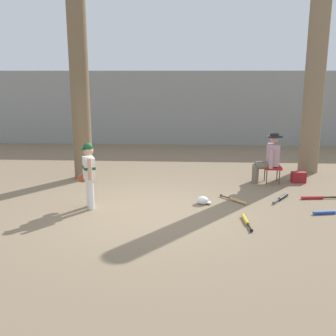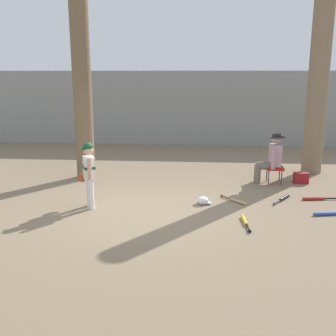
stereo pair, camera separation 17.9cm
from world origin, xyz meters
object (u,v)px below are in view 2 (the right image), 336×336
(young_ballplayer, at_px, (89,171))
(batting_helmet_white, at_px, (203,201))
(tree_behind_spectator, at_px, (318,90))
(bat_yellow_trainer, at_px, (245,221))
(seated_spectator, at_px, (271,157))
(handbag_beside_stool, at_px, (301,178))
(bat_red_barrel, at_px, (317,199))
(bat_wood_tan, at_px, (237,201))
(bat_blue_youth, at_px, (328,214))
(tree_near_player, at_px, (83,98))
(bat_black_composite, at_px, (283,198))
(folding_stool, at_px, (275,169))

(young_ballplayer, bearing_deg, batting_helmet_white, 9.03)
(tree_behind_spectator, bearing_deg, bat_yellow_trainer, -118.96)
(young_ballplayer, distance_m, bat_yellow_trainer, 3.12)
(seated_spectator, distance_m, handbag_beside_stool, 0.91)
(seated_spectator, distance_m, bat_red_barrel, 1.60)
(tree_behind_spectator, distance_m, bat_wood_tan, 4.12)
(seated_spectator, bearing_deg, tree_behind_spectator, 42.75)
(young_ballplayer, relative_size, bat_blue_youth, 1.80)
(tree_near_player, relative_size, bat_yellow_trainer, 6.21)
(seated_spectator, height_order, batting_helmet_white, seated_spectator)
(bat_yellow_trainer, bearing_deg, young_ballplayer, 167.64)
(tree_near_player, distance_m, bat_wood_tan, 4.50)
(seated_spectator, relative_size, bat_yellow_trainer, 1.60)
(bat_red_barrel, bearing_deg, bat_black_composite, -177.20)
(folding_stool, distance_m, seated_spectator, 0.29)
(tree_near_player, bearing_deg, handbag_beside_stool, -1.84)
(folding_stool, relative_size, bat_wood_tan, 0.71)
(tree_behind_spectator, relative_size, young_ballplayer, 3.93)
(bat_black_composite, bearing_deg, seated_spectator, 92.83)
(tree_near_player, bearing_deg, bat_red_barrel, -15.64)
(tree_near_player, xyz_separation_m, batting_helmet_white, (2.95, -1.94, -1.92))
(handbag_beside_stool, height_order, bat_red_barrel, handbag_beside_stool)
(tree_behind_spectator, height_order, bat_wood_tan, tree_behind_spectator)
(folding_stool, relative_size, batting_helmet_white, 1.39)
(bat_black_composite, xyz_separation_m, bat_red_barrel, (0.69, 0.03, 0.00))
(folding_stool, distance_m, handbag_beside_stool, 0.69)
(young_ballplayer, relative_size, seated_spectator, 1.09)
(bat_black_composite, xyz_separation_m, batting_helmet_white, (-1.69, -0.41, 0.04))
(bat_blue_youth, height_order, bat_yellow_trainer, same)
(bat_wood_tan, bearing_deg, bat_black_composite, 14.21)
(handbag_beside_stool, bearing_deg, seated_spectator, -176.48)
(seated_spectator, xyz_separation_m, bat_wood_tan, (-0.92, -1.56, -0.61))
(young_ballplayer, bearing_deg, bat_black_composite, 11.08)
(tree_near_player, height_order, bat_blue_youth, tree_near_player)
(bat_yellow_trainer, bearing_deg, folding_stool, 70.20)
(bat_yellow_trainer, height_order, bat_red_barrel, same)
(young_ballplayer, relative_size, bat_yellow_trainer, 1.74)
(bat_blue_youth, bearing_deg, handbag_beside_stool, 88.89)
(handbag_beside_stool, distance_m, batting_helmet_white, 2.96)
(tree_near_player, height_order, handbag_beside_stool, tree_near_player)
(young_ballplayer, height_order, bat_yellow_trainer, young_ballplayer)
(folding_stool, height_order, bat_red_barrel, folding_stool)
(tree_behind_spectator, relative_size, bat_wood_tan, 8.92)
(handbag_beside_stool, distance_m, bat_black_composite, 1.52)
(folding_stool, height_order, handbag_beside_stool, folding_stool)
(tree_behind_spectator, distance_m, bat_yellow_trainer, 4.95)
(folding_stool, distance_m, batting_helmet_white, 2.45)
(bat_red_barrel, bearing_deg, bat_blue_youth, -93.36)
(tree_behind_spectator, distance_m, handbag_beside_stool, 2.39)
(seated_spectator, distance_m, batting_helmet_white, 2.43)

